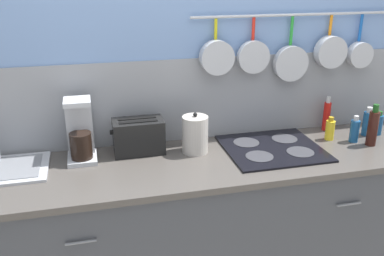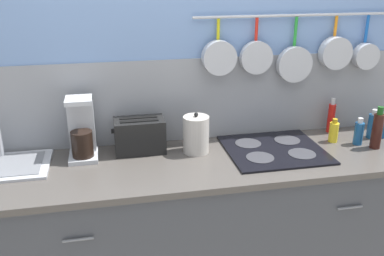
% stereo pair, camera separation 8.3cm
% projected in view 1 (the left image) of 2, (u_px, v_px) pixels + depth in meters
% --- Properties ---
extents(wall_back, '(7.20, 0.15, 2.60)m').
position_uv_depth(wall_back, '(193.00, 81.00, 2.50)').
color(wall_back, '#7293C6').
rests_on(wall_back, ground_plane).
extents(cabinet_base, '(2.75, 0.61, 0.90)m').
position_uv_depth(cabinet_base, '(207.00, 236.00, 2.48)').
color(cabinet_base, '#3F4247').
rests_on(cabinet_base, ground_plane).
extents(countertop, '(2.79, 0.63, 0.03)m').
position_uv_depth(countertop, '(208.00, 163.00, 2.31)').
color(countertop, '#4C4742').
rests_on(countertop, cabinet_base).
extents(coffee_maker, '(0.15, 0.19, 0.34)m').
position_uv_depth(coffee_maker, '(80.00, 134.00, 2.27)').
color(coffee_maker, '#B7BABF').
rests_on(coffee_maker, countertop).
extents(toaster, '(0.29, 0.16, 0.19)m').
position_uv_depth(toaster, '(139.00, 136.00, 2.37)').
color(toaster, black).
rests_on(toaster, countertop).
extents(kettle, '(0.14, 0.14, 0.23)m').
position_uv_depth(kettle, '(195.00, 134.00, 2.37)').
color(kettle, beige).
rests_on(kettle, countertop).
extents(cooktop, '(0.54, 0.50, 0.01)m').
position_uv_depth(cooktop, '(273.00, 148.00, 2.44)').
color(cooktop, black).
rests_on(cooktop, countertop).
extents(bottle_dish_soap, '(0.05, 0.05, 0.14)m').
position_uv_depth(bottle_dish_soap, '(330.00, 130.00, 2.56)').
color(bottle_dish_soap, yellow).
rests_on(bottle_dish_soap, countertop).
extents(bottle_sesame_oil, '(0.04, 0.04, 0.22)m').
position_uv_depth(bottle_sesame_oil, '(327.00, 115.00, 2.69)').
color(bottle_sesame_oil, red).
rests_on(bottle_sesame_oil, countertop).
extents(bottle_cooking_wine, '(0.05, 0.05, 0.16)m').
position_uv_depth(bottle_cooking_wine, '(355.00, 130.00, 2.52)').
color(bottle_cooking_wine, navy).
rests_on(bottle_cooking_wine, countertop).
extents(bottle_olive_oil, '(0.06, 0.06, 0.25)m').
position_uv_depth(bottle_olive_oil, '(373.00, 127.00, 2.46)').
color(bottle_olive_oil, '#33140F').
rests_on(bottle_olive_oil, countertop).
extents(bottle_hot_sauce, '(0.06, 0.06, 0.18)m').
position_uv_depth(bottle_hot_sauce, '(368.00, 123.00, 2.62)').
color(bottle_hot_sauce, navy).
rests_on(bottle_hot_sauce, countertop).
extents(bottle_vinegar, '(0.05, 0.05, 0.15)m').
position_uv_depth(bottle_vinegar, '(378.00, 124.00, 2.63)').
color(bottle_vinegar, navy).
rests_on(bottle_vinegar, countertop).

